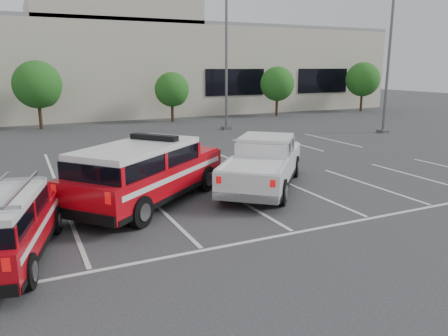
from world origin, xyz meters
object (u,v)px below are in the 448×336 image
(tree_mid_right, at_px, (173,91))
(tree_right, at_px, (278,85))
(tree_mid_left, at_px, (39,86))
(light_pole_mid, at_px, (226,55))
(white_pickup, at_px, (263,168))
(fire_chief_suv, at_px, (146,177))
(ladder_suv, at_px, (0,231))
(light_pole_right, at_px, (389,54))
(tree_far_right, at_px, (363,81))
(convention_building, at_px, (89,63))

(tree_mid_right, height_order, tree_right, tree_right)
(tree_mid_left, relative_size, light_pole_mid, 0.47)
(tree_right, relative_size, white_pickup, 0.74)
(fire_chief_suv, xyz_separation_m, white_pickup, (4.46, 0.10, -0.17))
(light_pole_mid, distance_m, ladder_suv, 22.89)
(light_pole_right, relative_size, ladder_suv, 2.00)
(light_pole_right, distance_m, fire_chief_suv, 21.19)
(white_pickup, bearing_deg, tree_mid_left, 148.11)
(tree_right, height_order, white_pickup, tree_right)
(tree_mid_right, relative_size, tree_right, 0.90)
(tree_far_right, relative_size, fire_chief_suv, 0.77)
(tree_mid_left, bearing_deg, fire_chief_suv, -84.44)
(tree_mid_right, height_order, ladder_suv, tree_mid_right)
(ladder_suv, bearing_deg, fire_chief_suv, 48.85)
(tree_far_right, relative_size, white_pickup, 0.81)
(tree_far_right, bearing_deg, tree_right, -180.00)
(tree_mid_left, distance_m, tree_mid_right, 10.01)
(tree_mid_left, relative_size, white_pickup, 0.81)
(white_pickup, bearing_deg, convention_building, 133.21)
(tree_right, distance_m, light_pole_mid, 10.38)
(fire_chief_suv, distance_m, ladder_suv, 5.13)
(light_pole_right, xyz_separation_m, ladder_suv, (-23.12, -11.46, -4.43))
(tree_right, xyz_separation_m, tree_far_right, (10.00, 0.00, 0.27))
(convention_building, xyz_separation_m, fire_chief_suv, (-3.08, -30.43, -3.81))
(tree_mid_right, height_order, light_pole_right, light_pole_right)
(tree_right, height_order, light_pole_right, light_pole_right)
(white_pickup, bearing_deg, tree_right, 97.19)
(tree_mid_right, relative_size, white_pickup, 0.67)
(tree_right, bearing_deg, white_pickup, -123.41)
(tree_right, relative_size, tree_far_right, 0.91)
(light_pole_mid, distance_m, light_pole_right, 10.82)
(convention_building, xyz_separation_m, tree_mid_left, (-5.09, -9.82, -1.68))
(fire_chief_suv, bearing_deg, tree_right, 98.77)
(tree_far_right, xyz_separation_m, white_pickup, (-23.53, -20.51, -2.30))
(light_pole_mid, relative_size, light_pole_right, 1.00)
(convention_building, height_order, tree_far_right, convention_building)
(convention_building, distance_m, tree_right, 17.96)
(tree_mid_right, height_order, white_pickup, tree_mid_right)
(fire_chief_suv, relative_size, ladder_suv, 1.24)
(ladder_suv, bearing_deg, tree_far_right, 50.50)
(light_pole_mid, relative_size, fire_chief_suv, 1.62)
(white_pickup, height_order, ladder_suv, ladder_suv)
(convention_building, xyz_separation_m, tree_right, (14.91, -9.82, -1.95))
(tree_right, xyz_separation_m, white_pickup, (-13.53, -20.51, -2.03))
(tree_mid_left, relative_size, ladder_suv, 0.95)
(tree_mid_right, relative_size, ladder_suv, 0.78)
(tree_mid_left, distance_m, tree_far_right, 30.00)
(fire_chief_suv, distance_m, white_pickup, 4.47)
(tree_mid_left, bearing_deg, ladder_suv, -95.38)
(light_pole_mid, xyz_separation_m, light_pole_right, (9.00, -6.00, 0.00))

